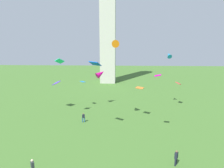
# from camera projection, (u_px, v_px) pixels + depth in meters

# --- Properties ---
(person_0) EXTENTS (0.47, 0.51, 1.72)m
(person_0) POSITION_uv_depth(u_px,v_px,m) (176.00, 157.00, 19.29)
(person_0) COLOR #1E2333
(person_0) RESTS_ON ground_plane
(person_1) EXTENTS (0.47, 0.39, 1.58)m
(person_1) POSITION_uv_depth(u_px,v_px,m) (83.00, 117.00, 30.57)
(person_1) COLOR #235693
(person_1) RESTS_ON ground_plane
(person_2) EXTENTS (0.48, 0.50, 1.69)m
(person_2) POSITION_uv_depth(u_px,v_px,m) (33.00, 166.00, 17.81)
(person_2) COLOR red
(person_2) RESTS_ON ground_plane
(kite_flying_0) EXTENTS (1.52, 1.93, 1.29)m
(kite_flying_0) POSITION_uv_depth(u_px,v_px,m) (115.00, 44.00, 28.17)
(kite_flying_0) COLOR #C9660A
(kite_flying_1) EXTENTS (1.00, 0.86, 0.35)m
(kite_flying_1) POSITION_uv_depth(u_px,v_px,m) (158.00, 75.00, 24.60)
(kite_flying_1) COLOR #BE0593
(kite_flying_2) EXTENTS (1.33, 1.35, 0.19)m
(kite_flying_2) POSITION_uv_depth(u_px,v_px,m) (83.00, 82.00, 37.31)
(kite_flying_2) COLOR #167BCE
(kite_flying_3) EXTENTS (1.42, 1.43, 1.03)m
(kite_flying_3) POSITION_uv_depth(u_px,v_px,m) (60.00, 61.00, 30.37)
(kite_flying_3) COLOR #1CD19F
(kite_flying_4) EXTENTS (1.95, 2.04, 1.04)m
(kite_flying_4) POSITION_uv_depth(u_px,v_px,m) (56.00, 83.00, 36.09)
(kite_flying_4) COLOR #5B2CED
(kite_flying_5) EXTENTS (1.54, 1.37, 0.25)m
(kite_flying_5) POSITION_uv_depth(u_px,v_px,m) (140.00, 88.00, 31.21)
(kite_flying_5) COLOR #C46722
(kite_flying_6) EXTENTS (1.80, 1.63, 0.66)m
(kite_flying_6) POSITION_uv_depth(u_px,v_px,m) (95.00, 64.00, 24.72)
(kite_flying_6) COLOR blue
(kite_flying_7) EXTENTS (1.52, 1.75, 0.74)m
(kite_flying_7) POSITION_uv_depth(u_px,v_px,m) (178.00, 83.00, 38.37)
(kite_flying_7) COLOR red
(kite_flying_8) EXTENTS (1.07, 1.68, 1.45)m
(kite_flying_8) POSITION_uv_depth(u_px,v_px,m) (169.00, 55.00, 37.00)
(kite_flying_8) COLOR #1C85CE
(kite_flying_10) EXTENTS (2.54, 2.29, 1.97)m
(kite_flying_10) POSITION_uv_depth(u_px,v_px,m) (101.00, 74.00, 38.08)
(kite_flying_10) COLOR #BA0A71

